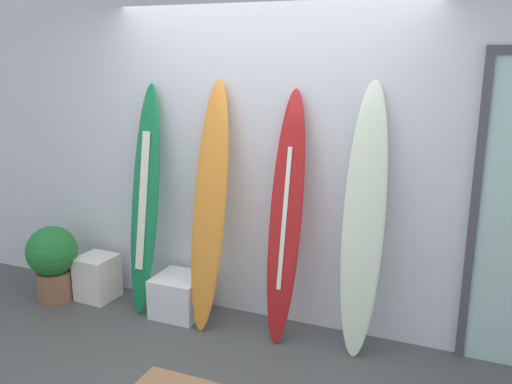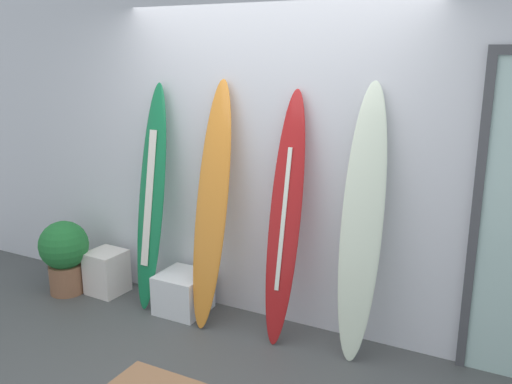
# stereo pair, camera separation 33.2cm
# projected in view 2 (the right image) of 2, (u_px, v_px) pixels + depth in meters

# --- Properties ---
(wall_back) EXTENTS (7.20, 0.20, 2.80)m
(wall_back) POSITION_uv_depth(u_px,v_px,m) (273.00, 149.00, 4.30)
(wall_back) COLOR silver
(wall_back) RESTS_ON ground
(surfboard_emerald) EXTENTS (0.28, 0.41, 1.91)m
(surfboard_emerald) POSITION_uv_depth(u_px,v_px,m) (151.00, 198.00, 4.56)
(surfboard_emerald) COLOR #167544
(surfboard_emerald) RESTS_ON ground
(surfboard_sunset) EXTENTS (0.29, 0.48, 1.95)m
(surfboard_sunset) POSITION_uv_depth(u_px,v_px,m) (212.00, 207.00, 4.26)
(surfboard_sunset) COLOR orange
(surfboard_sunset) RESTS_ON ground
(surfboard_crimson) EXTENTS (0.26, 0.42, 1.89)m
(surfboard_crimson) POSITION_uv_depth(u_px,v_px,m) (285.00, 221.00, 4.02)
(surfboard_crimson) COLOR #B01A1C
(surfboard_crimson) RESTS_ON ground
(surfboard_ivory) EXTENTS (0.30, 0.36, 1.97)m
(surfboard_ivory) POSITION_uv_depth(u_px,v_px,m) (362.00, 225.00, 3.77)
(surfboard_ivory) COLOR silver
(surfboard_ivory) RESTS_ON ground
(display_block_left) EXTENTS (0.32, 0.32, 0.39)m
(display_block_left) POSITION_uv_depth(u_px,v_px,m) (107.00, 272.00, 4.96)
(display_block_left) COLOR white
(display_block_left) RESTS_ON ground
(display_block_center) EXTENTS (0.39, 0.39, 0.34)m
(display_block_center) POSITION_uv_depth(u_px,v_px,m) (183.00, 292.00, 4.61)
(display_block_center) COLOR white
(display_block_center) RESTS_ON ground
(potted_plant) EXTENTS (0.44, 0.44, 0.68)m
(potted_plant) POSITION_uv_depth(u_px,v_px,m) (64.00, 253.00, 4.91)
(potted_plant) COLOR #8B5A40
(potted_plant) RESTS_ON ground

